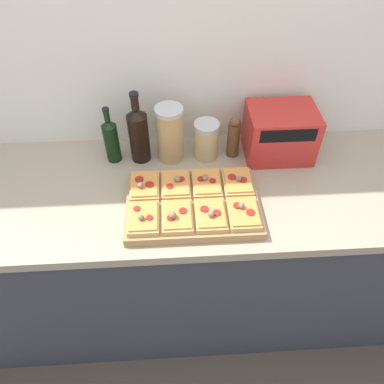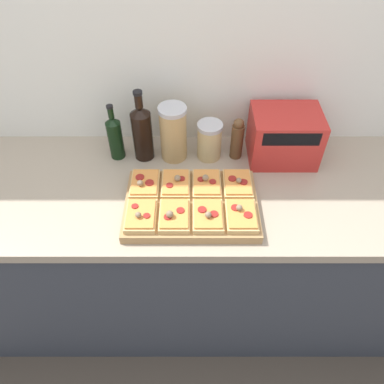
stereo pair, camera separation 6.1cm
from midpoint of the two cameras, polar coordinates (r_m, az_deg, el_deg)
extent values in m
plane|color=#4C4238|center=(2.13, -2.67, -23.91)|extent=(12.00, 12.00, 0.00)
cube|color=silver|center=(1.59, -4.95, 17.97)|extent=(6.00, 0.06, 2.50)
cube|color=#333842|center=(1.87, -3.41, -9.86)|extent=(2.60, 0.64, 0.90)
cube|color=gray|center=(1.51, -4.17, 0.16)|extent=(2.63, 0.67, 0.04)
cube|color=#A37A4C|center=(1.40, -1.17, -1.98)|extent=(0.49, 0.34, 0.04)
cube|color=tan|center=(1.45, -8.41, 0.81)|extent=(0.11, 0.15, 0.02)
cube|color=#D6843D|center=(1.44, -8.46, 1.20)|extent=(0.10, 0.13, 0.01)
cylinder|color=maroon|center=(1.45, -9.23, 1.90)|extent=(0.03, 0.03, 0.00)
cylinder|color=maroon|center=(1.42, -7.72, 1.12)|extent=(0.03, 0.03, 0.00)
sphere|color=#7F6B51|center=(1.41, -9.13, 1.01)|extent=(0.02, 0.02, 0.02)
cube|color=tan|center=(1.44, -3.70, 1.02)|extent=(0.11, 0.15, 0.02)
cube|color=#D6843D|center=(1.43, -3.72, 1.42)|extent=(0.10, 0.13, 0.01)
cylinder|color=maroon|center=(1.41, -4.63, 0.86)|extent=(0.03, 0.03, 0.00)
cylinder|color=maroon|center=(1.43, -2.85, 1.96)|extent=(0.03, 0.03, 0.00)
sphere|color=#7F6B51|center=(1.42, -3.47, 2.01)|extent=(0.02, 0.02, 0.02)
cube|color=tan|center=(1.44, 1.03, 1.22)|extent=(0.11, 0.15, 0.02)
cube|color=#D6843D|center=(1.43, 1.03, 1.62)|extent=(0.10, 0.13, 0.01)
cylinder|color=maroon|center=(1.43, 0.12, 1.99)|extent=(0.03, 0.03, 0.00)
cylinder|color=maroon|center=(1.42, 1.95, 1.71)|extent=(0.03, 0.03, 0.00)
sphere|color=#7F6B51|center=(1.42, 0.81, 2.26)|extent=(0.02, 0.02, 0.02)
cube|color=tan|center=(1.45, 5.71, 1.41)|extent=(0.11, 0.15, 0.02)
cube|color=#D6843D|center=(1.44, 5.75, 1.81)|extent=(0.10, 0.13, 0.01)
cylinder|color=maroon|center=(1.44, 4.89, 2.29)|extent=(0.03, 0.03, 0.00)
cylinder|color=maroon|center=(1.44, 6.61, 1.84)|extent=(0.03, 0.03, 0.00)
sphere|color=#7F6B51|center=(1.43, 5.90, 2.04)|extent=(0.02, 0.02, 0.02)
cube|color=tan|center=(1.34, -8.70, -4.03)|extent=(0.11, 0.15, 0.02)
cube|color=#D6843D|center=(1.33, -8.76, -3.64)|extent=(0.10, 0.13, 0.01)
cylinder|color=maroon|center=(1.34, -9.70, -2.55)|extent=(0.02, 0.02, 0.00)
cylinder|color=maroon|center=(1.31, -7.82, -3.93)|extent=(0.02, 0.02, 0.00)
sphere|color=#7F6B51|center=(1.30, -9.12, -3.85)|extent=(0.02, 0.02, 0.02)
cube|color=tan|center=(1.33, -3.60, -3.84)|extent=(0.11, 0.15, 0.02)
cube|color=#D6843D|center=(1.32, -3.62, -3.45)|extent=(0.10, 0.13, 0.01)
cylinder|color=maroon|center=(1.30, -4.56, -3.98)|extent=(0.03, 0.03, 0.00)
cylinder|color=maroon|center=(1.32, -2.71, -2.91)|extent=(0.03, 0.03, 0.00)
sphere|color=#7F6B51|center=(1.29, -4.18, -3.55)|extent=(0.03, 0.03, 0.03)
cube|color=tan|center=(1.33, 1.52, -3.61)|extent=(0.11, 0.15, 0.02)
cube|color=#D6843D|center=(1.32, 1.54, -3.22)|extent=(0.10, 0.13, 0.01)
cylinder|color=maroon|center=(1.32, 0.60, -2.64)|extent=(0.03, 0.03, 0.00)
cylinder|color=maroon|center=(1.31, 2.47, -3.23)|extent=(0.03, 0.03, 0.00)
sphere|color=#7F6B51|center=(1.30, 1.60, -3.40)|extent=(0.02, 0.02, 0.02)
cube|color=tan|center=(1.34, 6.58, -3.36)|extent=(0.11, 0.15, 0.02)
cube|color=#D6843D|center=(1.33, 6.63, -2.97)|extent=(0.10, 0.13, 0.01)
cylinder|color=maroon|center=(1.34, 5.65, -2.11)|extent=(0.03, 0.03, 0.00)
cylinder|color=maroon|center=(1.33, 7.60, -3.12)|extent=(0.03, 0.03, 0.00)
sphere|color=#7F6B51|center=(1.33, 6.25, -2.09)|extent=(0.02, 0.02, 0.02)
cylinder|color=black|center=(1.60, -13.18, 7.27)|extent=(0.06, 0.06, 0.17)
cone|color=black|center=(1.55, -13.79, 10.13)|extent=(0.06, 0.06, 0.03)
cylinder|color=black|center=(1.53, -14.03, 11.20)|extent=(0.02, 0.02, 0.05)
cylinder|color=black|center=(1.51, -14.22, 12.07)|extent=(0.03, 0.03, 0.01)
cylinder|color=black|center=(1.57, -9.16, 8.13)|extent=(0.08, 0.08, 0.21)
cone|color=black|center=(1.50, -9.71, 11.84)|extent=(0.08, 0.08, 0.03)
cylinder|color=black|center=(1.48, -9.93, 13.25)|extent=(0.03, 0.03, 0.06)
cylinder|color=black|center=(1.46, -10.10, 14.40)|extent=(0.04, 0.04, 0.01)
cylinder|color=tan|center=(1.56, -4.33, 8.56)|extent=(0.11, 0.11, 0.23)
cylinder|color=#B2B2B7|center=(1.49, -4.59, 12.30)|extent=(0.11, 0.11, 0.02)
cylinder|color=tan|center=(1.59, 1.06, 7.65)|extent=(0.10, 0.10, 0.15)
cylinder|color=#B2B2B7|center=(1.54, 1.10, 10.08)|extent=(0.11, 0.11, 0.02)
cylinder|color=brown|center=(1.60, 5.23, 7.89)|extent=(0.05, 0.05, 0.16)
sphere|color=brown|center=(1.54, 5.46, 10.54)|extent=(0.04, 0.04, 0.04)
cube|color=red|center=(1.62, 12.16, 8.79)|extent=(0.28, 0.21, 0.21)
cube|color=black|center=(1.50, 13.35, 8.37)|extent=(0.22, 0.01, 0.06)
cube|color=black|center=(1.66, 17.36, 9.07)|extent=(0.02, 0.02, 0.02)
camera|label=1|loc=(0.03, -91.25, -1.29)|focal=35.00mm
camera|label=2|loc=(0.03, 88.75, 1.29)|focal=35.00mm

